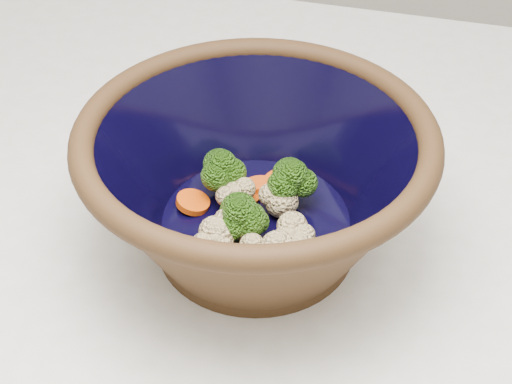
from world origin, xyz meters
TOP-DOWN VIEW (x-y plane):
  - mixing_bowl at (-0.10, 0.11)m, footprint 0.35×0.35m
  - vegetable_pile at (-0.10, 0.10)m, footprint 0.14×0.14m

SIDE VIEW (x-z plane):
  - vegetable_pile at x=-0.10m, z-range 0.93..0.98m
  - mixing_bowl at x=-0.10m, z-range 0.91..1.04m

